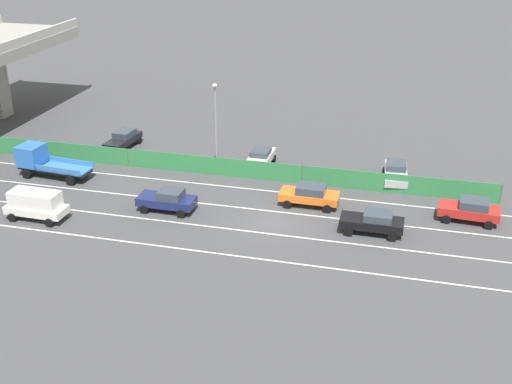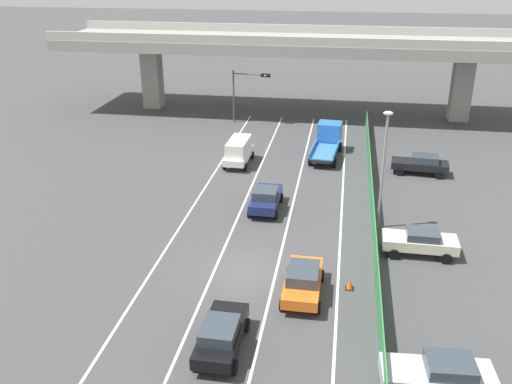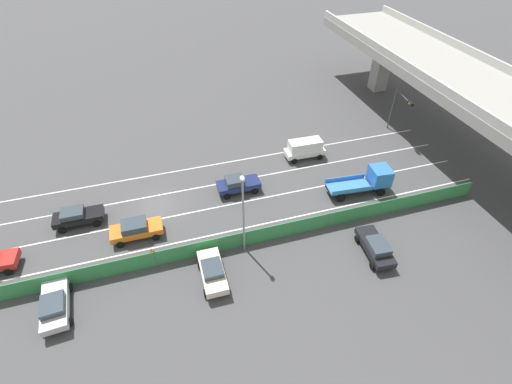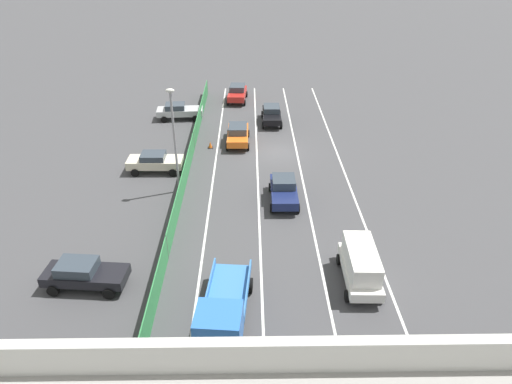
{
  "view_description": "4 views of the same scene",
  "coord_description": "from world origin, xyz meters",
  "px_view_note": "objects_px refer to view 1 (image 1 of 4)",
  "views": [
    {
      "loc": [
        -39.35,
        -8.64,
        21.05
      ],
      "look_at": [
        2.4,
        1.9,
        1.11
      ],
      "focal_mm": 44.4,
      "sensor_mm": 36.0,
      "label": 1
    },
    {
      "loc": [
        4.95,
        -26.77,
        16.51
      ],
      "look_at": [
        -0.49,
        6.61,
        1.93
      ],
      "focal_mm": 39.18,
      "sensor_mm": 36.0,
      "label": 2
    },
    {
      "loc": [
        28.6,
        1.19,
        24.65
      ],
      "look_at": [
        1.57,
        9.46,
        0.81
      ],
      "focal_mm": 26.67,
      "sensor_mm": 36.0,
      "label": 3
    },
    {
      "loc": [
        2.31,
        36.25,
        17.09
      ],
      "look_at": [
        1.93,
        9.62,
        1.64
      ],
      "focal_mm": 32.49,
      "sensor_mm": 36.0,
      "label": 4
    }
  ],
  "objects_px": {
    "car_sedan_black": "(373,221)",
    "parked_wagon_silver": "(396,172)",
    "street_lamp": "(216,121)",
    "car_van_white": "(36,204)",
    "traffic_cone": "(302,188)",
    "car_sedan_navy": "(168,199)",
    "parked_sedan_cream": "(260,158)",
    "flatbed_truck_blue": "(42,161)",
    "parked_sedan_dark": "(123,139)",
    "car_taxi_orange": "(310,194)",
    "car_sedan_red": "(470,209)"
  },
  "relations": [
    {
      "from": "car_sedan_navy",
      "to": "parked_wagon_silver",
      "type": "bearing_deg",
      "value": -59.57
    },
    {
      "from": "parked_sedan_cream",
      "to": "traffic_cone",
      "type": "height_order",
      "value": "parked_sedan_cream"
    },
    {
      "from": "car_van_white",
      "to": "car_sedan_red",
      "type": "distance_m",
      "value": 31.16
    },
    {
      "from": "flatbed_truck_blue",
      "to": "car_taxi_orange",
      "type": "bearing_deg",
      "value": -90.7
    },
    {
      "from": "car_sedan_black",
      "to": "car_van_white",
      "type": "bearing_deg",
      "value": 99.03
    },
    {
      "from": "car_van_white",
      "to": "street_lamp",
      "type": "distance_m",
      "value": 15.46
    },
    {
      "from": "car_van_white",
      "to": "parked_sedan_cream",
      "type": "relative_size",
      "value": 1.03
    },
    {
      "from": "car_van_white",
      "to": "traffic_cone",
      "type": "relative_size",
      "value": 7.61
    },
    {
      "from": "car_sedan_navy",
      "to": "car_sedan_red",
      "type": "distance_m",
      "value": 21.93
    },
    {
      "from": "car_sedan_black",
      "to": "street_lamp",
      "type": "height_order",
      "value": "street_lamp"
    },
    {
      "from": "car_taxi_orange",
      "to": "flatbed_truck_blue",
      "type": "bearing_deg",
      "value": 89.3
    },
    {
      "from": "car_sedan_navy",
      "to": "parked_sedan_dark",
      "type": "relative_size",
      "value": 0.93
    },
    {
      "from": "car_van_white",
      "to": "traffic_cone",
      "type": "height_order",
      "value": "car_van_white"
    },
    {
      "from": "parked_sedan_cream",
      "to": "parked_sedan_dark",
      "type": "xyz_separation_m",
      "value": [
        1.47,
        13.49,
        0.0
      ]
    },
    {
      "from": "traffic_cone",
      "to": "car_sedan_red",
      "type": "bearing_deg",
      "value": -99.63
    },
    {
      "from": "car_sedan_navy",
      "to": "car_sedan_red",
      "type": "height_order",
      "value": "car_sedan_red"
    },
    {
      "from": "flatbed_truck_blue",
      "to": "parked_sedan_dark",
      "type": "relative_size",
      "value": 1.39
    },
    {
      "from": "car_sedan_navy",
      "to": "parked_sedan_cream",
      "type": "bearing_deg",
      "value": -25.24
    },
    {
      "from": "car_taxi_orange",
      "to": "traffic_cone",
      "type": "height_order",
      "value": "car_taxi_orange"
    },
    {
      "from": "car_sedan_red",
      "to": "street_lamp",
      "type": "bearing_deg",
      "value": 79.15
    },
    {
      "from": "parked_wagon_silver",
      "to": "street_lamp",
      "type": "relative_size",
      "value": 0.6
    },
    {
      "from": "parked_sedan_cream",
      "to": "car_sedan_red",
      "type": "bearing_deg",
      "value": -109.94
    },
    {
      "from": "car_van_white",
      "to": "flatbed_truck_blue",
      "type": "bearing_deg",
      "value": 28.19
    },
    {
      "from": "car_taxi_orange",
      "to": "parked_wagon_silver",
      "type": "distance_m",
      "value": 8.56
    },
    {
      "from": "street_lamp",
      "to": "car_sedan_black",
      "type": "bearing_deg",
      "value": -118.49
    },
    {
      "from": "parked_sedan_dark",
      "to": "street_lamp",
      "type": "height_order",
      "value": "street_lamp"
    },
    {
      "from": "street_lamp",
      "to": "car_van_white",
      "type": "bearing_deg",
      "value": 137.76
    },
    {
      "from": "parked_wagon_silver",
      "to": "street_lamp",
      "type": "height_order",
      "value": "street_lamp"
    },
    {
      "from": "car_sedan_black",
      "to": "parked_wagon_silver",
      "type": "distance_m",
      "value": 9.33
    },
    {
      "from": "car_sedan_navy",
      "to": "car_taxi_orange",
      "type": "xyz_separation_m",
      "value": [
        3.43,
        -10.06,
        0.01
      ]
    },
    {
      "from": "parked_sedan_cream",
      "to": "parked_wagon_silver",
      "type": "bearing_deg",
      "value": -91.99
    },
    {
      "from": "car_taxi_orange",
      "to": "street_lamp",
      "type": "height_order",
      "value": "street_lamp"
    },
    {
      "from": "car_sedan_navy",
      "to": "parked_sedan_cream",
      "type": "height_order",
      "value": "car_sedan_navy"
    },
    {
      "from": "car_taxi_orange",
      "to": "flatbed_truck_blue",
      "type": "xyz_separation_m",
      "value": [
        0.28,
        22.65,
        0.4
      ]
    },
    {
      "from": "car_sedan_black",
      "to": "car_taxi_orange",
      "type": "xyz_separation_m",
      "value": [
        3.23,
        4.98,
        0.03
      ]
    },
    {
      "from": "car_sedan_navy",
      "to": "street_lamp",
      "type": "bearing_deg",
      "value": -10.79
    },
    {
      "from": "car_taxi_orange",
      "to": "traffic_cone",
      "type": "distance_m",
      "value": 2.7
    },
    {
      "from": "parked_sedan_cream",
      "to": "parked_sedan_dark",
      "type": "height_order",
      "value": "parked_sedan_dark"
    },
    {
      "from": "car_sedan_black",
      "to": "flatbed_truck_blue",
      "type": "height_order",
      "value": "flatbed_truck_blue"
    },
    {
      "from": "car_sedan_navy",
      "to": "street_lamp",
      "type": "height_order",
      "value": "street_lamp"
    },
    {
      "from": "car_sedan_black",
      "to": "flatbed_truck_blue",
      "type": "relative_size",
      "value": 0.68
    },
    {
      "from": "parked_wagon_silver",
      "to": "parked_sedan_dark",
      "type": "distance_m",
      "value": 25.03
    },
    {
      "from": "parked_sedan_dark",
      "to": "street_lamp",
      "type": "bearing_deg",
      "value": -110.05
    },
    {
      "from": "car_sedan_navy",
      "to": "flatbed_truck_blue",
      "type": "relative_size",
      "value": 0.67
    },
    {
      "from": "car_sedan_navy",
      "to": "parked_wagon_silver",
      "type": "distance_m",
      "value": 18.7
    },
    {
      "from": "parked_wagon_silver",
      "to": "street_lamp",
      "type": "xyz_separation_m",
      "value": [
        -1.89,
        14.68,
        3.78
      ]
    },
    {
      "from": "car_sedan_black",
      "to": "flatbed_truck_blue",
      "type": "distance_m",
      "value": 27.85
    },
    {
      "from": "car_taxi_orange",
      "to": "traffic_cone",
      "type": "relative_size",
      "value": 7.56
    },
    {
      "from": "street_lamp",
      "to": "car_taxi_orange",
      "type": "bearing_deg",
      "value": -115.75
    },
    {
      "from": "car_taxi_orange",
      "to": "parked_sedan_dark",
      "type": "bearing_deg",
      "value": 67.29
    }
  ]
}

